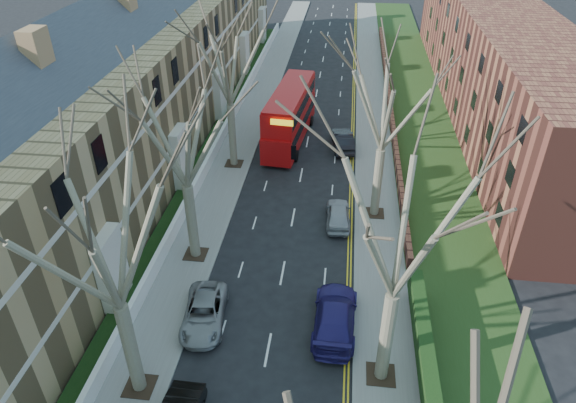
% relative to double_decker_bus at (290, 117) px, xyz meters
% --- Properties ---
extents(pavement_left, '(3.00, 102.00, 0.12)m').
position_rel_double_decker_bus_xyz_m(pavement_left, '(-4.39, 5.92, -2.26)').
color(pavement_left, slate).
rests_on(pavement_left, ground).
extents(pavement_right, '(3.00, 102.00, 0.12)m').
position_rel_double_decker_bus_xyz_m(pavement_right, '(7.61, 5.92, -2.26)').
color(pavement_right, slate).
rests_on(pavement_right, ground).
extents(terrace_left, '(9.70, 78.00, 13.60)m').
position_rel_double_decker_bus_xyz_m(terrace_left, '(-12.04, -2.08, 3.21)').
color(terrace_left, '#997B4E').
rests_on(terrace_left, ground).
extents(flats_right, '(13.97, 54.00, 10.00)m').
position_rel_double_decker_bus_xyz_m(flats_right, '(19.07, 9.92, 2.66)').
color(flats_right, brown).
rests_on(flats_right, ground).
extents(front_wall_left, '(0.30, 78.00, 1.00)m').
position_rel_double_decker_bus_xyz_m(front_wall_left, '(-6.04, -2.08, -1.70)').
color(front_wall_left, white).
rests_on(front_wall_left, ground).
extents(grass_verge_right, '(6.00, 102.00, 0.06)m').
position_rel_double_decker_bus_xyz_m(grass_verge_right, '(12.11, 5.92, -2.17)').
color(grass_verge_right, '#233C16').
rests_on(grass_verge_right, ground).
extents(tree_left_mid, '(10.50, 10.50, 14.71)m').
position_rel_double_decker_bus_xyz_m(tree_left_mid, '(-4.09, -27.08, 7.23)').
color(tree_left_mid, brown).
rests_on(tree_left_mid, ground).
extents(tree_left_far, '(10.15, 10.15, 14.22)m').
position_rel_double_decker_bus_xyz_m(tree_left_far, '(-4.09, -17.08, 6.92)').
color(tree_left_far, brown).
rests_on(tree_left_far, ground).
extents(tree_left_dist, '(10.50, 10.50, 14.71)m').
position_rel_double_decker_bus_xyz_m(tree_left_dist, '(-4.09, -5.08, 7.24)').
color(tree_left_dist, brown).
rests_on(tree_left_dist, ground).
extents(tree_right_mid, '(10.50, 10.50, 14.71)m').
position_rel_double_decker_bus_xyz_m(tree_right_mid, '(7.31, -25.08, 7.23)').
color(tree_right_mid, brown).
rests_on(tree_right_mid, ground).
extents(tree_right_far, '(10.15, 10.15, 14.22)m').
position_rel_double_decker_bus_xyz_m(tree_right_far, '(7.31, -11.08, 6.92)').
color(tree_right_far, brown).
rests_on(tree_right_far, ground).
extents(double_decker_bus, '(3.64, 11.49, 4.71)m').
position_rel_double_decker_bus_xyz_m(double_decker_bus, '(0.00, 0.00, 0.00)').
color(double_decker_bus, '#AD0C0D').
rests_on(double_decker_bus, ground).
extents(car_left_far, '(2.65, 4.90, 1.31)m').
position_rel_double_decker_bus_xyz_m(car_left_far, '(-2.09, -22.54, -1.67)').
color(car_left_far, gray).
rests_on(car_left_far, ground).
extents(car_right_near, '(2.39, 5.60, 1.61)m').
position_rel_double_decker_bus_xyz_m(car_right_near, '(4.93, -22.09, -1.52)').
color(car_right_near, navy).
rests_on(car_right_near, ground).
extents(car_right_mid, '(1.84, 4.17, 1.40)m').
position_rel_double_decker_bus_xyz_m(car_right_mid, '(4.78, -12.36, -1.62)').
color(car_right_mid, '#9799A0').
rests_on(car_right_mid, ground).
extents(car_right_far, '(2.25, 4.87, 1.55)m').
position_rel_double_decker_bus_xyz_m(car_right_far, '(4.77, -0.96, -1.55)').
color(car_right_far, black).
rests_on(car_right_far, ground).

